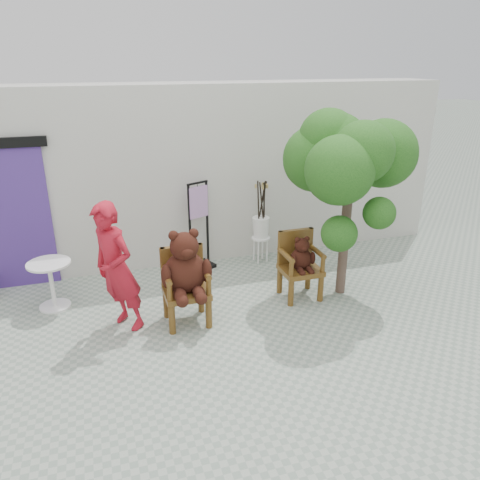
{
  "coord_description": "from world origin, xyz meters",
  "views": [
    {
      "loc": [
        -1.7,
        -4.85,
        3.38
      ],
      "look_at": [
        0.19,
        1.07,
        0.95
      ],
      "focal_mm": 35.0,
      "sensor_mm": 36.0,
      "label": 1
    }
  ],
  "objects_px": {
    "chair_big": "(185,272)",
    "person": "(117,268)",
    "display_stand": "(199,236)",
    "chair_small": "(300,260)",
    "stool_bucket": "(261,227)",
    "tree": "(346,158)",
    "cafe_table": "(51,280)"
  },
  "relations": [
    {
      "from": "chair_big",
      "to": "person",
      "type": "relative_size",
      "value": 0.75
    },
    {
      "from": "chair_big",
      "to": "display_stand",
      "type": "xyz_separation_m",
      "value": [
        0.57,
        1.67,
        -0.17
      ]
    },
    {
      "from": "chair_big",
      "to": "display_stand",
      "type": "height_order",
      "value": "display_stand"
    },
    {
      "from": "chair_small",
      "to": "stool_bucket",
      "type": "xyz_separation_m",
      "value": [
        -0.11,
        1.39,
        0.05
      ]
    },
    {
      "from": "chair_big",
      "to": "chair_small",
      "type": "distance_m",
      "value": 1.79
    },
    {
      "from": "display_stand",
      "to": "tree",
      "type": "bearing_deg",
      "value": -63.66
    },
    {
      "from": "chair_small",
      "to": "display_stand",
      "type": "bearing_deg",
      "value": 129.93
    },
    {
      "from": "cafe_table",
      "to": "chair_small",
      "type": "bearing_deg",
      "value": -11.92
    },
    {
      "from": "cafe_table",
      "to": "stool_bucket",
      "type": "height_order",
      "value": "stool_bucket"
    },
    {
      "from": "chair_big",
      "to": "stool_bucket",
      "type": "bearing_deg",
      "value": 44.54
    },
    {
      "from": "display_stand",
      "to": "stool_bucket",
      "type": "xyz_separation_m",
      "value": [
        1.09,
        -0.04,
        0.06
      ]
    },
    {
      "from": "chair_big",
      "to": "tree",
      "type": "distance_m",
      "value": 2.71
    },
    {
      "from": "person",
      "to": "cafe_table",
      "type": "bearing_deg",
      "value": -172.22
    },
    {
      "from": "chair_small",
      "to": "person",
      "type": "distance_m",
      "value": 2.65
    },
    {
      "from": "cafe_table",
      "to": "display_stand",
      "type": "bearing_deg",
      "value": 16.51
    },
    {
      "from": "stool_bucket",
      "to": "tree",
      "type": "bearing_deg",
      "value": -64.35
    },
    {
      "from": "chair_big",
      "to": "person",
      "type": "xyz_separation_m",
      "value": [
        -0.86,
        0.08,
        0.14
      ]
    },
    {
      "from": "display_stand",
      "to": "tree",
      "type": "height_order",
      "value": "tree"
    },
    {
      "from": "chair_big",
      "to": "stool_bucket",
      "type": "xyz_separation_m",
      "value": [
        1.65,
        1.63,
        -0.11
      ]
    },
    {
      "from": "display_stand",
      "to": "stool_bucket",
      "type": "distance_m",
      "value": 1.09
    },
    {
      "from": "chair_big",
      "to": "stool_bucket",
      "type": "height_order",
      "value": "stool_bucket"
    },
    {
      "from": "chair_small",
      "to": "stool_bucket",
      "type": "relative_size",
      "value": 0.69
    },
    {
      "from": "tree",
      "to": "stool_bucket",
      "type": "bearing_deg",
      "value": 115.65
    },
    {
      "from": "person",
      "to": "cafe_table",
      "type": "distance_m",
      "value": 1.35
    },
    {
      "from": "chair_big",
      "to": "tree",
      "type": "bearing_deg",
      "value": 3.99
    },
    {
      "from": "chair_big",
      "to": "stool_bucket",
      "type": "distance_m",
      "value": 2.32
    },
    {
      "from": "person",
      "to": "tree",
      "type": "height_order",
      "value": "tree"
    },
    {
      "from": "person",
      "to": "tree",
      "type": "xyz_separation_m",
      "value": [
        3.22,
        0.09,
        1.2
      ]
    },
    {
      "from": "chair_big",
      "to": "display_stand",
      "type": "distance_m",
      "value": 1.77
    },
    {
      "from": "person",
      "to": "stool_bucket",
      "type": "distance_m",
      "value": 2.96
    },
    {
      "from": "chair_small",
      "to": "cafe_table",
      "type": "distance_m",
      "value": 3.59
    },
    {
      "from": "cafe_table",
      "to": "tree",
      "type": "height_order",
      "value": "tree"
    }
  ]
}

